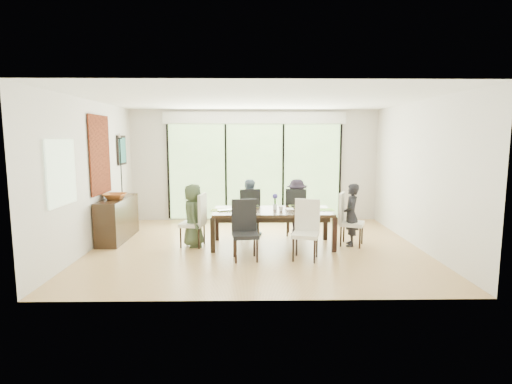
{
  "coord_description": "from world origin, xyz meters",
  "views": [
    {
      "loc": [
        -0.12,
        -7.26,
        2.01
      ],
      "look_at": [
        0.0,
        0.25,
        1.0
      ],
      "focal_mm": 28.0,
      "sensor_mm": 36.0,
      "label": 1
    }
  ],
  "objects_px": {
    "person_right_end": "(351,215)",
    "laptop": "(227,210)",
    "chair_right_end": "(352,219)",
    "cup_c": "(314,207)",
    "chair_far_left": "(249,211)",
    "cup_a": "(235,206)",
    "table_top": "(273,211)",
    "sideboard": "(118,219)",
    "person_far_left": "(249,207)",
    "person_left_end": "(193,215)",
    "person_far_right": "(297,207)",
    "cup_b": "(281,209)",
    "chair_near_left": "(245,230)",
    "vase": "(275,207)",
    "bowl": "(115,196)",
    "chair_far_right": "(296,211)",
    "chair_near_right": "(306,230)",
    "chair_left_end": "(192,220)"
  },
  "relations": [
    {
      "from": "person_left_end",
      "to": "chair_near_right",
      "type": "bearing_deg",
      "value": -119.96
    },
    {
      "from": "table_top",
      "to": "sideboard",
      "type": "distance_m",
      "value": 3.12
    },
    {
      "from": "chair_far_right",
      "to": "chair_left_end",
      "type": "bearing_deg",
      "value": 33.08
    },
    {
      "from": "vase",
      "to": "chair_near_left",
      "type": "bearing_deg",
      "value": -120.87
    },
    {
      "from": "table_top",
      "to": "person_right_end",
      "type": "distance_m",
      "value": 1.48
    },
    {
      "from": "sideboard",
      "to": "chair_far_left",
      "type": "bearing_deg",
      "value": 6.88
    },
    {
      "from": "chair_right_end",
      "to": "cup_c",
      "type": "distance_m",
      "value": 0.74
    },
    {
      "from": "person_far_left",
      "to": "bowl",
      "type": "relative_size",
      "value": 2.67
    },
    {
      "from": "cup_c",
      "to": "person_far_left",
      "type": "bearing_deg",
      "value": 149.72
    },
    {
      "from": "cup_a",
      "to": "sideboard",
      "type": "height_order",
      "value": "sideboard"
    },
    {
      "from": "chair_right_end",
      "to": "chair_far_right",
      "type": "distance_m",
      "value": 1.27
    },
    {
      "from": "chair_near_right",
      "to": "person_far_right",
      "type": "distance_m",
      "value": 1.7
    },
    {
      "from": "chair_far_left",
      "to": "cup_b",
      "type": "bearing_deg",
      "value": 112.93
    },
    {
      "from": "chair_near_left",
      "to": "person_far_right",
      "type": "bearing_deg",
      "value": 51.46
    },
    {
      "from": "chair_far_right",
      "to": "laptop",
      "type": "bearing_deg",
      "value": 44.72
    },
    {
      "from": "chair_left_end",
      "to": "person_far_right",
      "type": "distance_m",
      "value": 2.21
    },
    {
      "from": "sideboard",
      "to": "chair_near_right",
      "type": "bearing_deg",
      "value": -21.5
    },
    {
      "from": "chair_left_end",
      "to": "chair_far_right",
      "type": "bearing_deg",
      "value": 122.34
    },
    {
      "from": "chair_near_left",
      "to": "person_far_left",
      "type": "xyz_separation_m",
      "value": [
        0.05,
        1.7,
        0.09
      ]
    },
    {
      "from": "vase",
      "to": "chair_far_right",
      "type": "bearing_deg",
      "value": 57.99
    },
    {
      "from": "person_far_left",
      "to": "vase",
      "type": "bearing_deg",
      "value": 116.09
    },
    {
      "from": "chair_near_right",
      "to": "cup_c",
      "type": "relative_size",
      "value": 8.87
    },
    {
      "from": "table_top",
      "to": "cup_c",
      "type": "height_order",
      "value": "cup_c"
    },
    {
      "from": "chair_right_end",
      "to": "person_right_end",
      "type": "xyz_separation_m",
      "value": [
        -0.02,
        0.0,
        0.09
      ]
    },
    {
      "from": "sideboard",
      "to": "person_far_right",
      "type": "bearing_deg",
      "value": 4.68
    },
    {
      "from": "table_top",
      "to": "person_far_left",
      "type": "xyz_separation_m",
      "value": [
        -0.45,
        0.83,
        -0.07
      ]
    },
    {
      "from": "cup_b",
      "to": "sideboard",
      "type": "xyz_separation_m",
      "value": [
        -3.22,
        0.63,
        -0.31
      ]
    },
    {
      "from": "chair_right_end",
      "to": "vase",
      "type": "relative_size",
      "value": 9.17
    },
    {
      "from": "person_right_end",
      "to": "vase",
      "type": "bearing_deg",
      "value": -82.11
    },
    {
      "from": "chair_far_left",
      "to": "person_left_end",
      "type": "height_order",
      "value": "person_left_end"
    },
    {
      "from": "sideboard",
      "to": "cup_b",
      "type": "bearing_deg",
      "value": -11.16
    },
    {
      "from": "chair_left_end",
      "to": "cup_c",
      "type": "bearing_deg",
      "value": 102.31
    },
    {
      "from": "table_top",
      "to": "person_left_end",
      "type": "bearing_deg",
      "value": 180.0
    },
    {
      "from": "chair_far_right",
      "to": "chair_near_right",
      "type": "relative_size",
      "value": 1.0
    },
    {
      "from": "chair_right_end",
      "to": "chair_far_left",
      "type": "bearing_deg",
      "value": 88.63
    },
    {
      "from": "chair_left_end",
      "to": "cup_a",
      "type": "height_order",
      "value": "chair_left_end"
    },
    {
      "from": "person_far_left",
      "to": "chair_left_end",
      "type": "bearing_deg",
      "value": 31.75
    },
    {
      "from": "person_right_end",
      "to": "laptop",
      "type": "relative_size",
      "value": 3.91
    },
    {
      "from": "laptop",
      "to": "cup_a",
      "type": "height_order",
      "value": "cup_a"
    },
    {
      "from": "person_right_end",
      "to": "bowl",
      "type": "distance_m",
      "value": 4.58
    },
    {
      "from": "bowl",
      "to": "cup_a",
      "type": "bearing_deg",
      "value": -6.85
    },
    {
      "from": "person_far_right",
      "to": "vase",
      "type": "bearing_deg",
      "value": 47.28
    },
    {
      "from": "laptop",
      "to": "sideboard",
      "type": "xyz_separation_m",
      "value": [
        -2.22,
        0.63,
        -0.28
      ]
    },
    {
      "from": "table_top",
      "to": "chair_near_right",
      "type": "bearing_deg",
      "value": -60.11
    },
    {
      "from": "person_left_end",
      "to": "person_far_right",
      "type": "height_order",
      "value": "same"
    },
    {
      "from": "cup_a",
      "to": "vase",
      "type": "bearing_deg",
      "value": -7.59
    },
    {
      "from": "chair_far_left",
      "to": "cup_a",
      "type": "bearing_deg",
      "value": 61.0
    },
    {
      "from": "chair_near_right",
      "to": "cup_a",
      "type": "relative_size",
      "value": 8.87
    },
    {
      "from": "person_far_left",
      "to": "vase",
      "type": "distance_m",
      "value": 0.94
    },
    {
      "from": "chair_near_left",
      "to": "cup_a",
      "type": "xyz_separation_m",
      "value": [
        -0.2,
        1.02,
        0.23
      ]
    }
  ]
}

